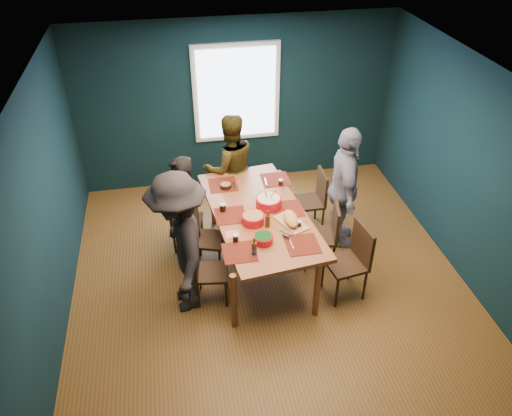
{
  "coord_description": "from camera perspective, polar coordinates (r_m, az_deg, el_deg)",
  "views": [
    {
      "loc": [
        -1.05,
        -4.78,
        4.53
      ],
      "look_at": [
        -0.1,
        0.3,
        0.89
      ],
      "focal_mm": 35.0,
      "sensor_mm": 36.0,
      "label": 1
    }
  ],
  "objects": [
    {
      "name": "dining_table",
      "position": [
        6.36,
        0.38,
        -1.09
      ],
      "size": [
        1.38,
        2.36,
        0.85
      ],
      "rotation": [
        0.0,
        0.0,
        0.12
      ],
      "color": "brown",
      "rests_on": "floor"
    },
    {
      "name": "small_bowl",
      "position": [
        6.78,
        -3.46,
        2.55
      ],
      "size": [
        0.15,
        0.15,
        0.06
      ],
      "color": "black",
      "rests_on": "dining_table"
    },
    {
      "name": "chair_left_far",
      "position": [
        6.9,
        -8.62,
        -0.89
      ],
      "size": [
        0.47,
        0.47,
        0.89
      ],
      "rotation": [
        0.0,
        0.0,
        -0.2
      ],
      "color": "#321F10",
      "rests_on": "floor"
    },
    {
      "name": "cola_glass_b",
      "position": [
        6.06,
        4.93,
        -1.78
      ],
      "size": [
        0.06,
        0.06,
        0.09
      ],
      "color": "black",
      "rests_on": "dining_table"
    },
    {
      "name": "napkin_a",
      "position": [
        6.37,
        3.35,
        -0.21
      ],
      "size": [
        0.15,
        0.15,
        0.0
      ],
      "primitive_type": "cube",
      "rotation": [
        0.0,
        0.0,
        0.29
      ],
      "color": "#DE6C5D",
      "rests_on": "dining_table"
    },
    {
      "name": "person_near_left",
      "position": [
        5.76,
        -8.67,
        -4.15
      ],
      "size": [
        0.75,
        1.22,
        1.84
      ],
      "primitive_type": "imported",
      "rotation": [
        0.0,
        0.0,
        4.77
      ],
      "color": "black",
      "rests_on": "floor"
    },
    {
      "name": "room",
      "position": [
        6.05,
        0.97,
        3.65
      ],
      "size": [
        5.01,
        5.01,
        2.71
      ],
      "color": "brown",
      "rests_on": "ground"
    },
    {
      "name": "person_far_left",
      "position": [
        6.44,
        -8.32,
        -0.69
      ],
      "size": [
        0.54,
        0.67,
        1.6
      ],
      "primitive_type": "imported",
      "rotation": [
        0.0,
        0.0,
        5.01
      ],
      "color": "black",
      "rests_on": "floor"
    },
    {
      "name": "beer_bottle_a",
      "position": [
        5.62,
        -0.2,
        -4.65
      ],
      "size": [
        0.06,
        0.06,
        0.23
      ],
      "color": "#41260B",
      "rests_on": "dining_table"
    },
    {
      "name": "beer_bottle_b",
      "position": [
        6.02,
        1.34,
        -1.44
      ],
      "size": [
        0.06,
        0.06,
        0.23
      ],
      "color": "#41260B",
      "rests_on": "dining_table"
    },
    {
      "name": "cola_glass_c",
      "position": [
        6.82,
        2.85,
        2.97
      ],
      "size": [
        0.07,
        0.07,
        0.09
      ],
      "color": "black",
      "rests_on": "dining_table"
    },
    {
      "name": "bowl_salad",
      "position": [
        6.1,
        -0.34,
        -1.22
      ],
      "size": [
        0.28,
        0.28,
        0.12
      ],
      "color": "red",
      "rests_on": "dining_table"
    },
    {
      "name": "chair_left_near",
      "position": [
        6.06,
        -5.87,
        -6.78
      ],
      "size": [
        0.44,
        0.44,
        0.86
      ],
      "rotation": [
        0.0,
        0.0,
        -0.14
      ],
      "color": "#321F10",
      "rests_on": "floor"
    },
    {
      "name": "chair_right_near",
      "position": [
        6.18,
        11.05,
        -5.42
      ],
      "size": [
        0.51,
        0.51,
        0.99
      ],
      "rotation": [
        0.0,
        0.0,
        0.16
      ],
      "color": "#321F10",
      "rests_on": "floor"
    },
    {
      "name": "bowl_dumpling",
      "position": [
        6.38,
        1.46,
        0.7
      ],
      "size": [
        0.33,
        0.33,
        0.31
      ],
      "color": "red",
      "rests_on": "dining_table"
    },
    {
      "name": "chair_right_mid",
      "position": [
        6.58,
        8.11,
        -2.58
      ],
      "size": [
        0.5,
        0.5,
        0.93
      ],
      "rotation": [
        0.0,
        0.0,
        -0.21
      ],
      "color": "#321F10",
      "rests_on": "floor"
    },
    {
      "name": "cola_glass_a",
      "position": [
        5.82,
        -2.36,
        -3.41
      ],
      "size": [
        0.07,
        0.07,
        0.1
      ],
      "color": "black",
      "rests_on": "dining_table"
    },
    {
      "name": "bowl_herbs",
      "position": [
        5.8,
        0.85,
        -3.51
      ],
      "size": [
        0.23,
        0.23,
        0.1
      ],
      "color": "red",
      "rests_on": "dining_table"
    },
    {
      "name": "cutting_board",
      "position": [
        6.11,
        4.0,
        -1.33
      ],
      "size": [
        0.39,
        0.58,
        0.12
      ],
      "rotation": [
        0.0,
        0.0,
        0.43
      ],
      "color": "tan",
      "rests_on": "dining_table"
    },
    {
      "name": "chair_right_far",
      "position": [
        7.23,
        6.72,
        1.35
      ],
      "size": [
        0.42,
        0.42,
        0.92
      ],
      "rotation": [
        0.0,
        0.0,
        0.0
      ],
      "color": "#321F10",
      "rests_on": "floor"
    },
    {
      "name": "person_back",
      "position": [
        7.3,
        -2.95,
        4.62
      ],
      "size": [
        0.89,
        0.74,
        1.65
      ],
      "primitive_type": "imported",
      "rotation": [
        0.0,
        0.0,
        3.3
      ],
      "color": "black",
      "rests_on": "floor"
    },
    {
      "name": "person_right",
      "position": [
        6.79,
        10.04,
        2.14
      ],
      "size": [
        0.6,
        1.1,
        1.78
      ],
      "primitive_type": "imported",
      "rotation": [
        0.0,
        0.0,
        1.41
      ],
      "color": "silver",
      "rests_on": "floor"
    },
    {
      "name": "napkin_b",
      "position": [
        5.96,
        -2.73,
        -3.02
      ],
      "size": [
        0.16,
        0.16,
        0.0
      ],
      "primitive_type": "cube",
      "rotation": [
        0.0,
        0.0,
        0.0
      ],
      "color": "#DE6C5D",
      "rests_on": "dining_table"
    },
    {
      "name": "napkin_c",
      "position": [
        5.8,
        4.92,
        -4.34
      ],
      "size": [
        0.16,
        0.16,
        0.0
      ],
      "primitive_type": "cube",
      "rotation": [
        0.0,
        0.0,
        0.48
      ],
      "color": "#DE6C5D",
      "rests_on": "dining_table"
    },
    {
      "name": "chair_left_mid",
      "position": [
        6.53,
        -6.21,
        -2.95
      ],
      "size": [
        0.51,
        0.51,
        0.9
      ],
      "rotation": [
        0.0,
        0.0,
        -0.31
      ],
      "color": "#321F10",
      "rests_on": "floor"
    },
    {
      "name": "cola_glass_d",
      "position": [
        6.32,
        -3.82,
        0.11
      ],
      "size": [
        0.08,
        0.08,
        0.11
      ],
      "color": "black",
      "rests_on": "dining_table"
    }
  ]
}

